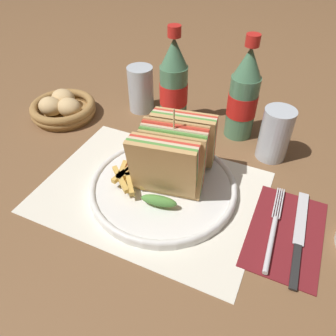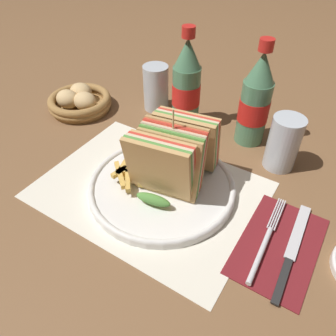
{
  "view_description": "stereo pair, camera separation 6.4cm",
  "coord_description": "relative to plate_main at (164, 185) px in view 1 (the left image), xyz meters",
  "views": [
    {
      "loc": [
        0.22,
        -0.41,
        0.46
      ],
      "look_at": [
        0.02,
        0.02,
        0.04
      ],
      "focal_mm": 35.0,
      "sensor_mm": 36.0,
      "label": 1
    },
    {
      "loc": [
        0.27,
        -0.38,
        0.46
      ],
      "look_at": [
        0.02,
        0.02,
        0.04
      ],
      "focal_mm": 35.0,
      "sensor_mm": 36.0,
      "label": 2
    }
  ],
  "objects": [
    {
      "name": "ground_plane",
      "position": [
        -0.02,
        -0.0,
        -0.01
      ],
      "size": [
        4.0,
        4.0,
        0.0
      ],
      "primitive_type": "plane",
      "color": "brown"
    },
    {
      "name": "placemat",
      "position": [
        -0.02,
        -0.02,
        -0.01
      ],
      "size": [
        0.42,
        0.31,
        0.0
      ],
      "color": "silver",
      "rests_on": "ground_plane"
    },
    {
      "name": "plate_main",
      "position": [
        0.0,
        0.0,
        0.0
      ],
      "size": [
        0.29,
        0.29,
        0.02
      ],
      "color": "white",
      "rests_on": "ground_plane"
    },
    {
      "name": "club_sandwich",
      "position": [
        0.01,
        0.02,
        0.07
      ],
      "size": [
        0.13,
        0.19,
        0.16
      ],
      "color": "tan",
      "rests_on": "plate_main"
    },
    {
      "name": "fries_pile",
      "position": [
        -0.06,
        -0.02,
        0.02
      ],
      "size": [
        0.08,
        0.1,
        0.02
      ],
      "color": "gold",
      "rests_on": "plate_main"
    },
    {
      "name": "ketchup_blob",
      "position": [
        -0.07,
        0.01,
        0.02
      ],
      "size": [
        0.03,
        0.03,
        0.01
      ],
      "color": "maroon",
      "rests_on": "plate_main"
    },
    {
      "name": "napkin",
      "position": [
        0.24,
        -0.01,
        -0.01
      ],
      "size": [
        0.12,
        0.2,
        0.0
      ],
      "color": "maroon",
      "rests_on": "ground_plane"
    },
    {
      "name": "fork",
      "position": [
        0.22,
        -0.03,
        -0.0
      ],
      "size": [
        0.02,
        0.2,
        0.01
      ],
      "rotation": [
        0.0,
        0.0,
        0.05
      ],
      "color": "silver",
      "rests_on": "napkin"
    },
    {
      "name": "knife",
      "position": [
        0.26,
        -0.01,
        -0.0
      ],
      "size": [
        0.03,
        0.21,
        0.0
      ],
      "rotation": [
        0.0,
        0.0,
        0.05
      ],
      "color": "black",
      "rests_on": "napkin"
    },
    {
      "name": "coke_bottle_near",
      "position": [
        -0.08,
        0.23,
        0.09
      ],
      "size": [
        0.07,
        0.07,
        0.24
      ],
      "color": "#4C7F5B",
      "rests_on": "ground_plane"
    },
    {
      "name": "coke_bottle_far",
      "position": [
        0.08,
        0.25,
        0.09
      ],
      "size": [
        0.07,
        0.07,
        0.24
      ],
      "color": "#4C7F5B",
      "rests_on": "ground_plane"
    },
    {
      "name": "glass_near",
      "position": [
        0.17,
        0.19,
        0.04
      ],
      "size": [
        0.06,
        0.06,
        0.12
      ],
      "color": "silver",
      "rests_on": "ground_plane"
    },
    {
      "name": "glass_far",
      "position": [
        -0.18,
        0.25,
        0.04
      ],
      "size": [
        0.06,
        0.06,
        0.12
      ],
      "color": "silver",
      "rests_on": "ground_plane"
    },
    {
      "name": "bread_basket",
      "position": [
        -0.35,
        0.14,
        0.01
      ],
      "size": [
        0.16,
        0.16,
        0.06
      ],
      "color": "olive",
      "rests_on": "ground_plane"
    }
  ]
}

